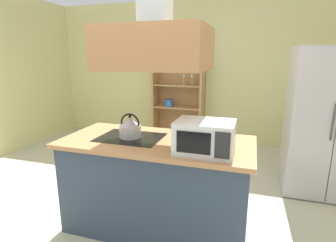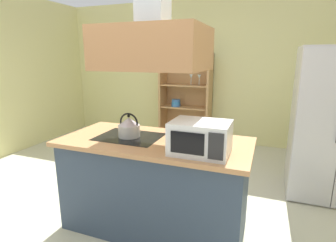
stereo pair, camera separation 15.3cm
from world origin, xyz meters
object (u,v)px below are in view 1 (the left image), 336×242
object	(u,v)px
refrigerator	(327,122)
microwave	(205,137)
kettle	(130,128)
cutting_board	(204,139)
dish_cabinet	(178,103)

from	to	relation	value
refrigerator	microwave	size ratio (longest dim) A/B	3.84
refrigerator	kettle	bearing A→B (deg)	-145.86
cutting_board	microwave	bearing A→B (deg)	-79.49
dish_cabinet	refrigerator	bearing A→B (deg)	-33.06
cutting_board	kettle	bearing A→B (deg)	-168.20
dish_cabinet	cutting_board	xyz separation A→B (m)	(0.98, -2.66, 0.15)
refrigerator	dish_cabinet	size ratio (longest dim) A/B	1.03
kettle	dish_cabinet	bearing A→B (deg)	96.06
dish_cabinet	kettle	bearing A→B (deg)	-83.94
kettle	cutting_board	world-z (taller)	kettle
cutting_board	microwave	distance (m)	0.36
kettle	cutting_board	distance (m)	0.70
refrigerator	cutting_board	distance (m)	1.75
refrigerator	microwave	bearing A→B (deg)	-128.61
dish_cabinet	microwave	xyz separation A→B (m)	(1.04, -3.00, 0.27)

